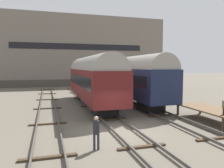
{
  "coord_description": "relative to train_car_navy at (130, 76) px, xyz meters",
  "views": [
    {
      "loc": [
        -4.54,
        -12.9,
        4.12
      ],
      "look_at": [
        2.29,
        10.02,
        2.2
      ],
      "focal_mm": 35.0,
      "sensor_mm": 36.0,
      "label": 1
    }
  ],
  "objects": [
    {
      "name": "ground_plane",
      "position": [
        -4.57,
        -10.56,
        -3.0
      ],
      "size": [
        200.0,
        200.0,
        0.0
      ],
      "primitive_type": "plane",
      "color": "#60594C"
    },
    {
      "name": "track_left",
      "position": [
        -9.14,
        -10.56,
        -2.85
      ],
      "size": [
        2.6,
        60.0,
        0.26
      ],
      "color": "#4C4742",
      "rests_on": "ground"
    },
    {
      "name": "track_middle",
      "position": [
        -4.57,
        -10.56,
        -2.85
      ],
      "size": [
        2.6,
        60.0,
        0.26
      ],
      "color": "#4C4742",
      "rests_on": "ground"
    },
    {
      "name": "track_right",
      "position": [
        0.0,
        -10.56,
        -2.85
      ],
      "size": [
        2.6,
        60.0,
        0.26
      ],
      "color": "#4C4742",
      "rests_on": "ground"
    },
    {
      "name": "train_car_navy",
      "position": [
        0.0,
        0.0,
        0.0
      ],
      "size": [
        2.93,
        16.45,
        5.25
      ],
      "color": "black",
      "rests_on": "ground"
    },
    {
      "name": "train_car_maroon",
      "position": [
        -4.57,
        -1.08,
        -0.04
      ],
      "size": [
        3.04,
        15.1,
        5.23
      ],
      "color": "black",
      "rests_on": "ground"
    },
    {
      "name": "person_worker",
      "position": [
        -6.86,
        -13.19,
        -1.97
      ],
      "size": [
        0.32,
        0.32,
        1.7
      ],
      "color": "#282833",
      "rests_on": "ground"
    },
    {
      "name": "warehouse_building",
      "position": [
        -2.48,
        27.78,
        4.47
      ],
      "size": [
        38.57,
        11.21,
        14.94
      ],
      "color": "#46403A",
      "rests_on": "ground"
    }
  ]
}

